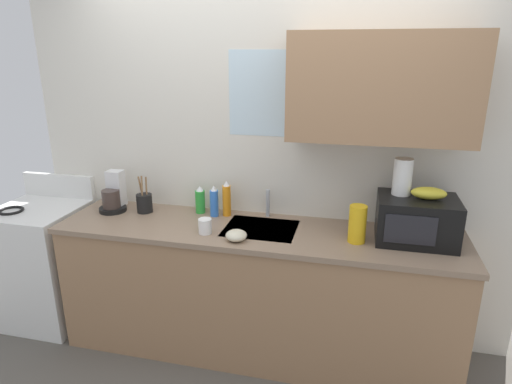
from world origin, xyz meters
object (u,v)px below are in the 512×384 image
(dish_soap_bottle_green, at_px, (200,200))
(cereal_canister, at_px, (357,224))
(utensil_crock, at_px, (144,203))
(small_bowl, at_px, (236,235))
(microwave, at_px, (416,220))
(dish_soap_bottle_blue, at_px, (214,202))
(paper_towel_roll, at_px, (402,177))
(dish_soap_bottle_orange, at_px, (227,199))
(stove_range, at_px, (45,263))
(mug_white, at_px, (205,226))
(coffee_maker, at_px, (114,196))
(banana_bunch, at_px, (429,193))

(dish_soap_bottle_green, relative_size, cereal_canister, 0.86)
(utensil_crock, bearing_deg, small_bowl, -22.65)
(microwave, xyz_separation_m, dish_soap_bottle_blue, (-1.30, 0.11, -0.03))
(paper_towel_roll, distance_m, dish_soap_bottle_orange, 1.16)
(small_bowl, bearing_deg, stove_range, 172.65)
(dish_soap_bottle_orange, relative_size, mug_white, 2.62)
(small_bowl, bearing_deg, paper_towel_roll, 17.61)
(mug_white, height_order, utensil_crock, utensil_crock)
(paper_towel_roll, bearing_deg, dish_soap_bottle_blue, 177.12)
(paper_towel_roll, distance_m, mug_white, 1.23)
(coffee_maker, relative_size, dish_soap_bottle_orange, 1.12)
(dish_soap_bottle_green, xyz_separation_m, cereal_canister, (1.08, -0.25, 0.02))
(dish_soap_bottle_blue, bearing_deg, cereal_canister, -12.31)
(coffee_maker, height_order, dish_soap_bottle_orange, coffee_maker)
(dish_soap_bottle_orange, bearing_deg, coffee_maker, -174.18)
(microwave, relative_size, dish_soap_bottle_green, 2.35)
(utensil_crock, bearing_deg, dish_soap_bottle_orange, 6.97)
(stove_range, xyz_separation_m, coffee_maker, (0.58, 0.10, 0.55))
(utensil_crock, relative_size, small_bowl, 2.07)
(dish_soap_bottle_orange, height_order, dish_soap_bottle_green, dish_soap_bottle_orange)
(microwave, distance_m, cereal_canister, 0.35)
(dish_soap_bottle_green, height_order, cereal_canister, cereal_canister)
(dish_soap_bottle_orange, relative_size, cereal_canister, 1.09)
(dish_soap_bottle_orange, bearing_deg, cereal_canister, -15.27)
(small_bowl, bearing_deg, dish_soap_bottle_orange, 114.69)
(paper_towel_roll, bearing_deg, microwave, -27.38)
(paper_towel_roll, relative_size, small_bowl, 1.69)
(mug_white, distance_m, small_bowl, 0.23)
(coffee_maker, height_order, mug_white, coffee_maker)
(paper_towel_roll, xyz_separation_m, mug_white, (-1.16, -0.24, -0.33))
(microwave, xyz_separation_m, mug_white, (-1.26, -0.19, -0.09))
(banana_bunch, distance_m, dish_soap_bottle_green, 1.50)
(banana_bunch, bearing_deg, mug_white, -171.78)
(banana_bunch, height_order, dish_soap_bottle_orange, banana_bunch)
(microwave, height_order, dish_soap_bottle_orange, microwave)
(dish_soap_bottle_green, relative_size, small_bowl, 1.51)
(cereal_canister, bearing_deg, coffee_maker, 174.68)
(microwave, distance_m, mug_white, 1.28)
(banana_bunch, distance_m, utensil_crock, 1.88)
(dish_soap_bottle_orange, bearing_deg, microwave, -6.66)
(dish_soap_bottle_orange, bearing_deg, paper_towel_roll, -4.65)
(stove_range, relative_size, utensil_crock, 4.01)
(dish_soap_bottle_green, bearing_deg, utensil_crock, -168.37)
(microwave, distance_m, coffee_maker, 2.04)
(mug_white, relative_size, small_bowl, 0.73)
(stove_range, distance_m, coffee_maker, 0.80)
(microwave, distance_m, dish_soap_bottle_blue, 1.31)
(stove_range, bearing_deg, banana_bunch, 1.00)
(banana_bunch, xyz_separation_m, cereal_canister, (-0.39, -0.10, -0.19))
(stove_range, bearing_deg, coffee_maker, 10.24)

